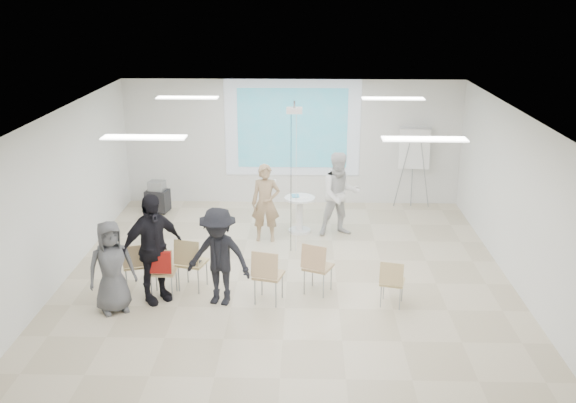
{
  "coord_description": "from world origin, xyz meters",
  "views": [
    {
      "loc": [
        0.32,
        -10.44,
        5.0
      ],
      "look_at": [
        0.0,
        0.8,
        1.25
      ],
      "focal_mm": 40.0,
      "sensor_mm": 36.0,
      "label": 1
    }
  ],
  "objects_px": {
    "flipchart_easel": "(414,148)",
    "chair_far_left": "(135,262)",
    "audience_outer": "(111,262)",
    "chair_right_far": "(392,280)",
    "laptop": "(192,260)",
    "audience_mid": "(219,250)",
    "player_right": "(340,190)",
    "player_left": "(266,198)",
    "audience_left": "(152,241)",
    "chair_center": "(267,272)",
    "chair_left_mid": "(162,268)",
    "chair_left_inner": "(190,260)",
    "chair_right_inner": "(316,264)",
    "pedestal_table": "(300,212)",
    "av_cart": "(158,198)"
  },
  "relations": [
    {
      "from": "chair_right_inner",
      "to": "laptop",
      "type": "relative_size",
      "value": 2.63
    },
    {
      "from": "chair_left_mid",
      "to": "laptop",
      "type": "relative_size",
      "value": 2.59
    },
    {
      "from": "laptop",
      "to": "audience_outer",
      "type": "distance_m",
      "value": 1.47
    },
    {
      "from": "audience_mid",
      "to": "chair_right_far",
      "type": "bearing_deg",
      "value": 13.11
    },
    {
      "from": "chair_left_mid",
      "to": "audience_outer",
      "type": "distance_m",
      "value": 0.89
    },
    {
      "from": "chair_left_inner",
      "to": "player_left",
      "type": "bearing_deg",
      "value": 78.45
    },
    {
      "from": "chair_left_mid",
      "to": "chair_right_far",
      "type": "xyz_separation_m",
      "value": [
        3.82,
        -0.2,
        -0.06
      ]
    },
    {
      "from": "audience_left",
      "to": "flipchart_easel",
      "type": "bearing_deg",
      "value": 4.08
    },
    {
      "from": "laptop",
      "to": "flipchart_easel",
      "type": "xyz_separation_m",
      "value": [
        4.49,
        4.5,
        0.92
      ]
    },
    {
      "from": "laptop",
      "to": "audience_mid",
      "type": "height_order",
      "value": "audience_mid"
    },
    {
      "from": "audience_left",
      "to": "av_cart",
      "type": "relative_size",
      "value": 2.87
    },
    {
      "from": "chair_center",
      "to": "audience_left",
      "type": "distance_m",
      "value": 1.96
    },
    {
      "from": "chair_far_left",
      "to": "audience_mid",
      "type": "relative_size",
      "value": 0.45
    },
    {
      "from": "chair_far_left",
      "to": "chair_center",
      "type": "bearing_deg",
      "value": -29.97
    },
    {
      "from": "chair_far_left",
      "to": "audience_outer",
      "type": "relative_size",
      "value": 0.49
    },
    {
      "from": "chair_right_inner",
      "to": "audience_mid",
      "type": "height_order",
      "value": "audience_mid"
    },
    {
      "from": "chair_far_left",
      "to": "flipchart_easel",
      "type": "xyz_separation_m",
      "value": [
        5.48,
        4.57,
        0.94
      ]
    },
    {
      "from": "laptop",
      "to": "flipchart_easel",
      "type": "height_order",
      "value": "flipchart_easel"
    },
    {
      "from": "player_left",
      "to": "player_right",
      "type": "relative_size",
      "value": 0.93
    },
    {
      "from": "chair_center",
      "to": "chair_right_far",
      "type": "distance_m",
      "value": 2.05
    },
    {
      "from": "audience_left",
      "to": "flipchart_easel",
      "type": "height_order",
      "value": "audience_left"
    },
    {
      "from": "chair_far_left",
      "to": "chair_left_mid",
      "type": "distance_m",
      "value": 0.65
    },
    {
      "from": "chair_center",
      "to": "audience_outer",
      "type": "xyz_separation_m",
      "value": [
        -2.47,
        -0.31,
        0.29
      ]
    },
    {
      "from": "chair_left_inner",
      "to": "chair_center",
      "type": "relative_size",
      "value": 1.01
    },
    {
      "from": "chair_right_far",
      "to": "player_left",
      "type": "bearing_deg",
      "value": 142.38
    },
    {
      "from": "chair_center",
      "to": "chair_right_inner",
      "type": "xyz_separation_m",
      "value": [
        0.82,
        0.38,
        -0.01
      ]
    },
    {
      "from": "chair_far_left",
      "to": "audience_outer",
      "type": "bearing_deg",
      "value": -118.3
    },
    {
      "from": "chair_right_inner",
      "to": "flipchart_easel",
      "type": "bearing_deg",
      "value": 87.04
    },
    {
      "from": "audience_mid",
      "to": "player_right",
      "type": "bearing_deg",
      "value": 70.45
    },
    {
      "from": "player_right",
      "to": "chair_left_mid",
      "type": "relative_size",
      "value": 2.15
    },
    {
      "from": "chair_center",
      "to": "av_cart",
      "type": "relative_size",
      "value": 1.28
    },
    {
      "from": "chair_left_mid",
      "to": "chair_left_inner",
      "type": "xyz_separation_m",
      "value": [
        0.42,
        0.3,
        0.03
      ]
    },
    {
      "from": "chair_right_far",
      "to": "laptop",
      "type": "height_order",
      "value": "chair_right_far"
    },
    {
      "from": "chair_right_far",
      "to": "audience_left",
      "type": "height_order",
      "value": "audience_left"
    },
    {
      "from": "laptop",
      "to": "player_left",
      "type": "bearing_deg",
      "value": -102.13
    },
    {
      "from": "chair_left_inner",
      "to": "audience_outer",
      "type": "xyz_separation_m",
      "value": [
        -1.12,
        -0.76,
        0.29
      ]
    },
    {
      "from": "audience_left",
      "to": "audience_outer",
      "type": "bearing_deg",
      "value": 172.58
    },
    {
      "from": "player_right",
      "to": "chair_center",
      "type": "height_order",
      "value": "player_right"
    },
    {
      "from": "audience_mid",
      "to": "chair_right_inner",
      "type": "bearing_deg",
      "value": 27.2
    },
    {
      "from": "chair_left_inner",
      "to": "flipchart_easel",
      "type": "bearing_deg",
      "value": 60.0
    },
    {
      "from": "chair_left_mid",
      "to": "audience_left",
      "type": "height_order",
      "value": "audience_left"
    },
    {
      "from": "player_left",
      "to": "audience_left",
      "type": "height_order",
      "value": "audience_left"
    },
    {
      "from": "flipchart_easel",
      "to": "chair_far_left",
      "type": "bearing_deg",
      "value": -135.23
    },
    {
      "from": "audience_outer",
      "to": "chair_right_far",
      "type": "bearing_deg",
      "value": -25.63
    },
    {
      "from": "chair_far_left",
      "to": "audience_left",
      "type": "relative_size",
      "value": 0.39
    },
    {
      "from": "pedestal_table",
      "to": "audience_left",
      "type": "relative_size",
      "value": 0.38
    },
    {
      "from": "player_right",
      "to": "audience_left",
      "type": "xyz_separation_m",
      "value": [
        -3.24,
        -3.14,
        0.08
      ]
    },
    {
      "from": "chair_left_inner",
      "to": "flipchart_easel",
      "type": "distance_m",
      "value": 6.5
    },
    {
      "from": "chair_right_far",
      "to": "av_cart",
      "type": "distance_m",
      "value": 6.69
    },
    {
      "from": "av_cart",
      "to": "chair_far_left",
      "type": "bearing_deg",
      "value": -72.71
    }
  ]
}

